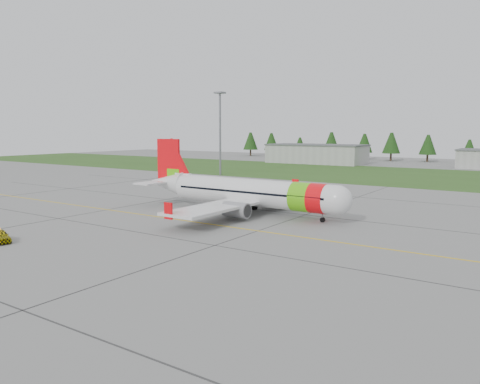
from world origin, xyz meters
The scene contains 8 objects.
ground centered at (0.00, 0.00, 0.00)m, with size 320.00×320.00×0.00m, color gray.
aircraft centered at (2.90, 16.81, 2.85)m, with size 32.58×29.87×9.87m.
service_van centered at (-40.08, 50.03, 2.43)m, with size 1.69×1.60×4.86m, color silver.
grass_strip centered at (0.00, 82.00, 0.01)m, with size 320.00×50.00×0.03m, color #30561E.
taxi_guideline centered at (0.00, 8.00, 0.01)m, with size 120.00×0.25×0.02m, color gold.
hangar_west centered at (-30.00, 110.00, 3.00)m, with size 32.00×14.00×6.00m, color #A8A8A3.
floodlight_mast centered at (-32.00, 58.00, 10.00)m, with size 0.50×0.50×20.00m, color slate.
treeline centered at (0.00, 138.00, 5.00)m, with size 160.00×8.00×10.00m, color #1C3F14, non-canonical shape.
Camera 1 is at (36.96, -35.62, 11.23)m, focal length 35.00 mm.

